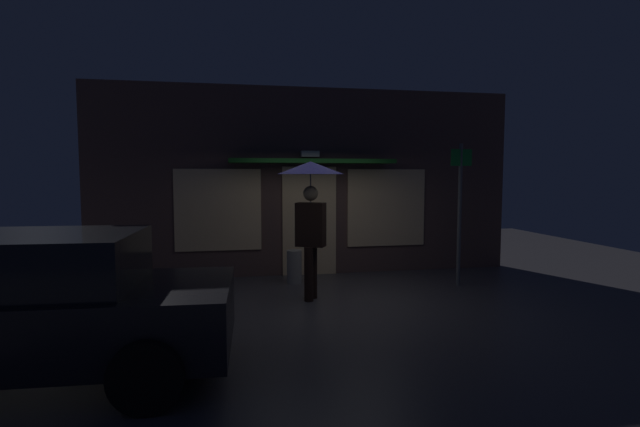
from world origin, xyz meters
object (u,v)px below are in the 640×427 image
Objects in this scene: street_sign_post at (460,206)px; sidewalk_bollard at (294,267)px; parked_car at (12,307)px; person_with_umbrella at (311,193)px.

sidewalk_bollard is (-2.94, 0.75, -1.15)m from street_sign_post.
sidewalk_bollard is at bearing 51.10° from parked_car.
street_sign_post reaches higher than person_with_umbrella.
street_sign_post is 4.15× the size of sidewalk_bollard.
person_with_umbrella reaches higher than sidewalk_bollard.
person_with_umbrella reaches higher than parked_car.
parked_car is 6.92m from street_sign_post.
parked_car is (-3.39, -2.47, -1.00)m from person_with_umbrella.
street_sign_post is (2.84, 0.47, -0.28)m from person_with_umbrella.
street_sign_post reaches higher than parked_car.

